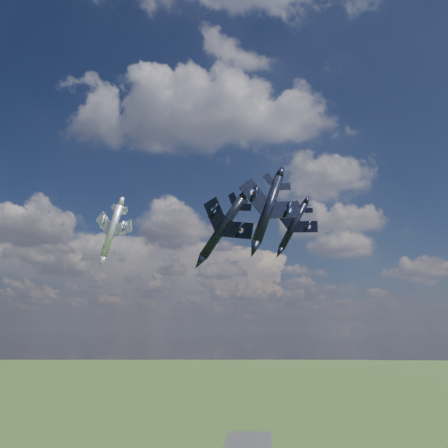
# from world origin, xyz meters

# --- Properties ---
(jet_lead_navy) EXTENTS (15.71, 18.42, 9.47)m
(jet_lead_navy) POSITION_xyz_m (6.69, 2.71, 81.37)
(jet_lead_navy) COLOR black
(jet_right_navy) EXTENTS (16.44, 18.55, 6.84)m
(jet_right_navy) POSITION_xyz_m (13.93, -1.68, 82.96)
(jet_right_navy) COLOR black
(jet_high_navy) EXTENTS (11.45, 15.45, 7.98)m
(jet_high_navy) POSITION_xyz_m (19.44, 27.67, 87.26)
(jet_high_navy) COLOR black
(jet_left_silver) EXTENTS (15.14, 17.04, 6.11)m
(jet_left_silver) POSITION_xyz_m (-15.62, 13.38, 83.73)
(jet_left_silver) COLOR #ADAFB8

